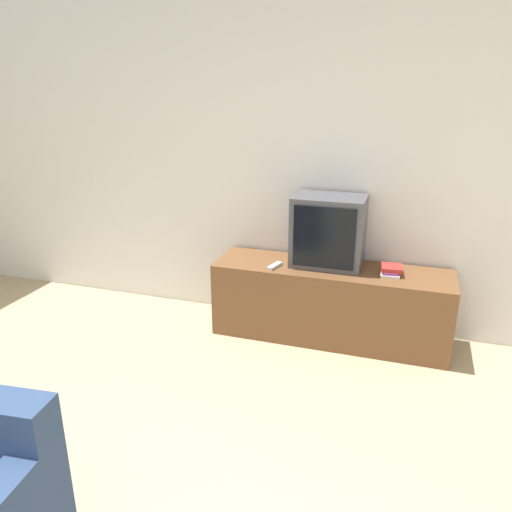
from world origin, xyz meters
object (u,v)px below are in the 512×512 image
television (328,231)px  book_stack (391,270)px  tv_stand (330,303)px  remote_on_stand (275,266)px

television → book_stack: (0.48, -0.07, -0.23)m
tv_stand → book_stack: book_stack is taller
tv_stand → book_stack: (0.42, -0.00, 0.32)m
television → remote_on_stand: 0.48m
tv_stand → remote_on_stand: (-0.41, -0.13, 0.30)m
tv_stand → remote_on_stand: bearing=-162.9°
book_stack → tv_stand: bearing=179.4°
remote_on_stand → tv_stand: bearing=17.1°
television → remote_on_stand: size_ratio=3.27×
book_stack → remote_on_stand: (-0.84, -0.12, -0.02)m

